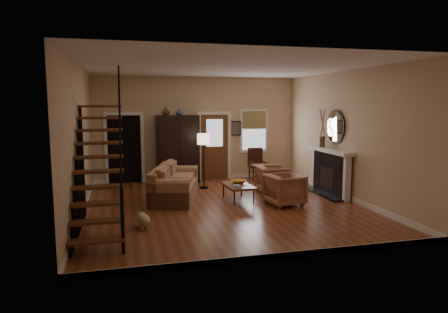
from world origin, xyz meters
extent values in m
plane|color=brown|center=(0.00, 0.00, 0.00)|extent=(7.00, 7.00, 0.00)
plane|color=white|center=(0.00, 0.00, 3.30)|extent=(7.00, 7.00, 0.00)
cube|color=#D3B187|center=(0.00, 3.50, 1.65)|extent=(6.50, 0.04, 3.30)
cube|color=#D3B187|center=(-3.25, 0.00, 1.65)|extent=(0.04, 7.00, 3.30)
cube|color=#D3B187|center=(3.25, 0.00, 1.65)|extent=(0.04, 7.00, 3.30)
cube|color=black|center=(-2.30, 3.65, 1.05)|extent=(1.00, 0.36, 2.10)
cube|color=brown|center=(0.55, 3.48, 1.05)|extent=(0.90, 0.06, 2.10)
cube|color=silver|center=(1.90, 3.47, 1.55)|extent=(0.96, 0.06, 1.46)
cube|color=black|center=(3.13, 0.50, 0.57)|extent=(0.24, 1.60, 1.15)
cube|color=white|center=(3.07, 0.50, 1.20)|extent=(0.30, 1.95, 0.10)
cylinder|color=silver|center=(3.20, 0.50, 1.85)|extent=(0.05, 0.90, 0.90)
imported|color=#4C2619|center=(-1.05, 3.05, 2.22)|extent=(0.24, 0.24, 0.25)
imported|color=#334C60|center=(-0.65, 3.05, 2.21)|extent=(0.20, 0.20, 0.21)
imported|color=#C87317|center=(0.53, 0.57, 0.46)|extent=(0.37, 0.37, 0.09)
imported|color=brown|center=(1.45, -0.29, 0.38)|extent=(0.96, 0.94, 0.76)
imported|color=brown|center=(1.68, 1.13, 0.37)|extent=(0.85, 0.82, 0.74)
camera|label=1|loc=(-2.30, -9.15, 2.47)|focal=32.00mm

